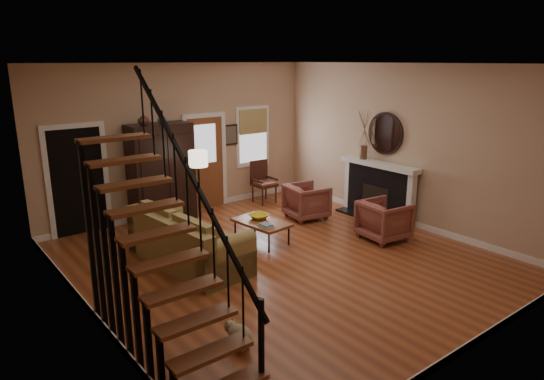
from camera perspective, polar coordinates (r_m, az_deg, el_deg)
room at (r=9.23m, az=-7.75°, el=3.36°), size 7.00×7.33×3.30m
staircase at (r=5.52m, az=-12.88°, el=-3.92°), size 0.94×2.80×3.20m
fireplace at (r=10.73m, az=12.54°, el=0.58°), size 0.33×1.95×2.30m
armoire at (r=10.41m, az=-12.89°, el=1.88°), size 1.30×0.60×2.10m
vase_a at (r=9.98m, az=-14.87°, el=8.06°), size 0.24×0.24×0.25m
vase_b at (r=10.14m, az=-12.78°, el=8.19°), size 0.20×0.20×0.21m
sofa at (r=8.31m, az=-9.80°, el=-5.74°), size 1.23×2.42×0.87m
coffee_table at (r=9.22m, az=-1.24°, el=-4.91°), size 0.75×1.15×0.42m
bowl at (r=9.27m, az=-1.56°, el=-3.11°), size 0.37×0.37×0.09m
books at (r=8.84m, az=-0.71°, el=-4.17°), size 0.20×0.27×0.05m
armchair_left at (r=9.56m, az=13.05°, el=-3.47°), size 0.92×0.90×0.76m
armchair_right at (r=10.57m, az=4.10°, el=-1.35°), size 0.96×0.94×0.75m
floor_lamp at (r=9.78m, az=-8.53°, el=-0.14°), size 0.39×0.39×1.64m
side_chair at (r=11.64m, az=-0.92°, el=0.92°), size 0.54×0.54×1.02m
dog at (r=6.09m, az=-3.77°, el=-16.79°), size 0.27×0.42×0.30m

